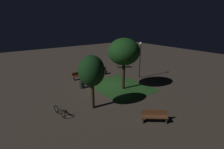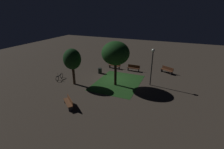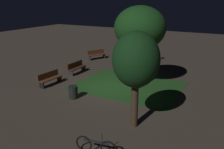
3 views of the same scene
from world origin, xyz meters
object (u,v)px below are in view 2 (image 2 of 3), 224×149
(trash_bin, at_px, (100,71))
(bicycle, at_px, (59,77))
(bench_path_side, at_px, (134,68))
(tree_back_right, at_px, (72,59))
(lamp_post_path_center, at_px, (152,61))
(tree_near_wall, at_px, (116,53))
(bench_lawn_edge, at_px, (69,102))
(bench_corner, at_px, (115,65))
(bench_front_left, at_px, (167,70))

(trash_bin, relative_size, bicycle, 0.46)
(bench_path_side, distance_m, tree_back_right, 9.34)
(tree_back_right, xyz_separation_m, lamp_post_path_center, (-8.51, -3.30, -0.09))
(tree_near_wall, relative_size, trash_bin, 6.92)
(trash_bin, bearing_deg, bench_lawn_edge, 97.89)
(bench_corner, height_order, tree_near_wall, tree_near_wall)
(tree_back_right, bearing_deg, bench_path_side, -126.57)
(bench_front_left, bearing_deg, bench_lawn_edge, 59.13)
(bench_path_side, xyz_separation_m, trash_bin, (4.10, 2.80, -0.10))
(tree_back_right, xyz_separation_m, bicycle, (2.60, -0.42, -2.75))
(lamp_post_path_center, bearing_deg, bench_front_left, -106.23)
(bench_path_side, height_order, bench_lawn_edge, same)
(bench_lawn_edge, relative_size, trash_bin, 2.26)
(bench_corner, bearing_deg, bench_path_side, -180.00)
(bench_path_side, bearing_deg, bicycle, 40.49)
(bench_path_side, bearing_deg, bench_front_left, -167.19)
(bench_front_left, bearing_deg, lamp_post_path_center, 73.77)
(tree_near_wall, bearing_deg, bench_path_side, -97.20)
(bench_corner, relative_size, bench_lawn_edge, 1.07)
(bench_path_side, distance_m, bench_lawn_edge, 11.86)
(bench_path_side, height_order, tree_near_wall, tree_near_wall)
(bench_path_side, distance_m, trash_bin, 4.97)
(bench_front_left, relative_size, tree_back_right, 0.42)
(bench_front_left, distance_m, bench_lawn_edge, 14.62)
(bench_front_left, bearing_deg, trash_bin, 23.81)
(tree_near_wall, height_order, tree_back_right, tree_near_wall)
(bench_front_left, relative_size, lamp_post_path_center, 0.41)
(tree_back_right, bearing_deg, trash_bin, -105.70)
(bench_corner, xyz_separation_m, bicycle, (4.94, 6.78, -0.14))
(bench_front_left, distance_m, lamp_post_path_center, 5.74)
(bench_corner, distance_m, bench_lawn_edge, 11.50)
(tree_near_wall, height_order, trash_bin, tree_near_wall)
(bench_lawn_edge, distance_m, tree_back_right, 5.60)
(bench_corner, height_order, bench_lawn_edge, same)
(bench_lawn_edge, relative_size, tree_back_right, 0.39)
(bicycle, bearing_deg, bench_lawn_edge, 136.85)
(tree_back_right, relative_size, trash_bin, 5.78)
(bench_path_side, xyz_separation_m, bench_front_left, (-4.61, -1.05, 0.00))
(tree_near_wall, xyz_separation_m, tree_back_right, (4.65, 1.74, -0.77))
(bench_path_side, relative_size, bicycle, 1.09)
(tree_near_wall, distance_m, trash_bin, 5.56)
(bench_lawn_edge, xyz_separation_m, lamp_post_path_center, (-6.06, -7.61, 2.52))
(bench_path_side, bearing_deg, tree_back_right, 53.43)
(bench_front_left, xyz_separation_m, tree_back_right, (9.95, 8.25, 2.62))
(bench_path_side, height_order, bench_front_left, same)
(bench_corner, xyz_separation_m, bench_front_left, (-7.60, -1.05, 0.00))
(bench_corner, xyz_separation_m, trash_bin, (1.11, 2.80, -0.10))
(bench_front_left, height_order, lamp_post_path_center, lamp_post_path_center)
(bench_lawn_edge, bearing_deg, bench_front_left, -120.87)
(trash_bin, bearing_deg, tree_back_right, 74.30)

